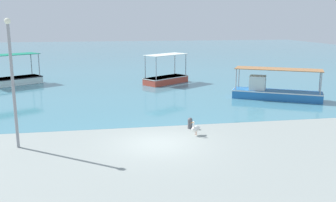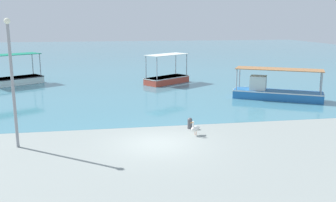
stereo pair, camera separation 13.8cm
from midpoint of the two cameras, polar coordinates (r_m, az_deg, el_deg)
ground at (r=18.51m, az=-1.74°, el=-6.51°), size 120.00×120.00×0.00m
harbor_water at (r=65.68m, az=-7.84°, el=6.90°), size 110.00×90.00×0.00m
fishing_boat_far_left at (r=35.90m, az=-0.42°, el=3.53°), size 4.72×4.08×2.78m
fishing_boat_near_left at (r=38.01m, az=-22.93°, el=3.06°), size 5.62×4.71×2.86m
fishing_boat_center at (r=29.84m, az=15.72°, el=1.44°), size 6.65×4.72×2.35m
pelican at (r=19.76m, az=4.02°, el=-4.18°), size 0.72×0.54×0.80m
lamp_post at (r=18.63m, az=-22.83°, el=3.36°), size 0.28×0.28×6.04m
mooring_bollard at (r=20.95m, az=3.19°, el=-3.33°), size 0.28×0.28×0.63m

